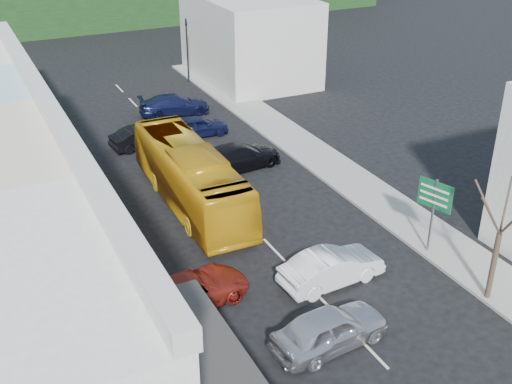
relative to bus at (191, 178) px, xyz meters
name	(u,v)px	position (x,y,z in m)	size (l,w,h in m)	color
ground	(317,294)	(1.86, -10.17, -1.55)	(120.00, 120.00, 0.00)	black
sidewalk_left	(89,226)	(-5.64, -0.17, -1.48)	(3.00, 52.00, 0.15)	gray
sidewalk_right	(339,172)	(9.36, -0.17, -1.48)	(3.00, 52.00, 0.15)	gray
distant_block_right	(249,38)	(12.86, 19.83, 1.95)	(8.00, 12.00, 7.00)	#B7B2A8
bus	(191,178)	(0.00, 0.00, 0.00)	(2.50, 11.60, 3.10)	gold
car_silver	(330,331)	(0.58, -13.20, -0.85)	(1.80, 4.40, 1.40)	silver
car_white	(332,269)	(2.87, -9.67, -0.85)	(1.80, 4.40, 1.40)	silver
car_red	(192,289)	(-3.14, -8.40, -0.85)	(1.90, 4.60, 1.40)	maroon
car_black_near	(238,158)	(4.19, 3.06, -0.85)	(1.84, 4.50, 1.40)	black
car_navy_mid	(198,126)	(3.92, 9.08, -0.85)	(1.80, 4.40, 1.40)	black
car_black_far	(143,137)	(0.02, 8.84, -0.85)	(1.80, 4.40, 1.40)	black
car_navy_far	(174,105)	(3.91, 13.83, -0.85)	(1.84, 4.50, 1.40)	black
pedestrian_left	(119,293)	(-6.04, -7.78, -0.55)	(0.60, 0.40, 1.70)	black
direction_sign	(432,218)	(8.26, -9.61, 0.39)	(0.71, 1.72, 3.87)	#0D592E
street_tree	(500,234)	(8.16, -13.62, 1.68)	(2.67, 2.67, 6.46)	#382A20
traffic_signal	(187,51)	(7.66, 20.92, 1.13)	(0.90, 1.19, 5.35)	black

